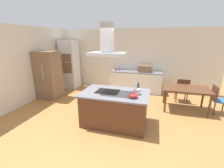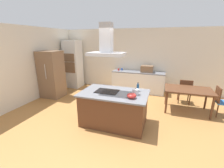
{
  "view_description": "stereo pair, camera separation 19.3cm",
  "coord_description": "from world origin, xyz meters",
  "px_view_note": "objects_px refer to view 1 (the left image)",
  "views": [
    {
      "loc": [
        0.97,
        -3.66,
        2.24
      ],
      "look_at": [
        -0.19,
        0.4,
        1.0
      ],
      "focal_mm": 24.41,
      "sensor_mm": 36.0,
      "label": 1
    },
    {
      "loc": [
        1.15,
        -3.6,
        2.24
      ],
      "look_at": [
        -0.19,
        0.4,
        1.0
      ],
      "focal_mm": 24.41,
      "sensor_mm": 36.0,
      "label": 2
    }
  ],
  "objects_px": {
    "olive_oil_bottle": "(138,87)",
    "refrigerator": "(49,75)",
    "wall_oven_stack": "(70,65)",
    "cooktop": "(108,91)",
    "tea_kettle": "(137,91)",
    "coffee_mug_red": "(116,69)",
    "coffee_mug_blue": "(119,69)",
    "mixing_bowl": "(133,95)",
    "range_hood": "(107,45)",
    "chair_at_right_end": "(218,98)",
    "dining_table": "(186,90)",
    "countertop_microwave": "(144,69)",
    "chair_facing_back_wall": "(182,89)"
  },
  "relations": [
    {
      "from": "refrigerator",
      "to": "chair_facing_back_wall",
      "type": "bearing_deg",
      "value": 10.49
    },
    {
      "from": "mixing_bowl",
      "to": "wall_oven_stack",
      "type": "distance_m",
      "value": 4.49
    },
    {
      "from": "coffee_mug_red",
      "to": "olive_oil_bottle",
      "type": "bearing_deg",
      "value": -63.4
    },
    {
      "from": "wall_oven_stack",
      "to": "refrigerator",
      "type": "bearing_deg",
      "value": -93.15
    },
    {
      "from": "coffee_mug_blue",
      "to": "range_hood",
      "type": "xyz_separation_m",
      "value": [
        0.38,
        -2.96,
        1.16
      ]
    },
    {
      "from": "coffee_mug_blue",
      "to": "dining_table",
      "type": "distance_m",
      "value": 2.99
    },
    {
      "from": "mixing_bowl",
      "to": "coffee_mug_blue",
      "type": "relative_size",
      "value": 2.5
    },
    {
      "from": "coffee_mug_blue",
      "to": "refrigerator",
      "type": "bearing_deg",
      "value": -143.61
    },
    {
      "from": "olive_oil_bottle",
      "to": "refrigerator",
      "type": "bearing_deg",
      "value": 165.74
    },
    {
      "from": "cooktop",
      "to": "refrigerator",
      "type": "distance_m",
      "value": 3.02
    },
    {
      "from": "cooktop",
      "to": "coffee_mug_blue",
      "type": "height_order",
      "value": "coffee_mug_blue"
    },
    {
      "from": "mixing_bowl",
      "to": "range_hood",
      "type": "relative_size",
      "value": 0.25
    },
    {
      "from": "olive_oil_bottle",
      "to": "refrigerator",
      "type": "height_order",
      "value": "refrigerator"
    },
    {
      "from": "dining_table",
      "to": "chair_at_right_end",
      "type": "xyz_separation_m",
      "value": [
        0.92,
        -0.0,
        -0.16
      ]
    },
    {
      "from": "wall_oven_stack",
      "to": "coffee_mug_blue",
      "type": "bearing_deg",
      "value": 7.71
    },
    {
      "from": "coffee_mug_blue",
      "to": "dining_table",
      "type": "xyz_separation_m",
      "value": [
        2.56,
        -1.51,
        -0.28
      ]
    },
    {
      "from": "olive_oil_bottle",
      "to": "chair_facing_back_wall",
      "type": "height_order",
      "value": "olive_oil_bottle"
    },
    {
      "from": "cooktop",
      "to": "dining_table",
      "type": "relative_size",
      "value": 0.43
    },
    {
      "from": "olive_oil_bottle",
      "to": "range_hood",
      "type": "xyz_separation_m",
      "value": [
        -0.77,
        -0.29,
        1.1
      ]
    },
    {
      "from": "tea_kettle",
      "to": "coffee_mug_blue",
      "type": "distance_m",
      "value": 3.16
    },
    {
      "from": "chair_at_right_end",
      "to": "tea_kettle",
      "type": "bearing_deg",
      "value": -148.44
    },
    {
      "from": "refrigerator",
      "to": "dining_table",
      "type": "relative_size",
      "value": 1.3
    },
    {
      "from": "coffee_mug_red",
      "to": "refrigerator",
      "type": "height_order",
      "value": "refrigerator"
    },
    {
      "from": "tea_kettle",
      "to": "chair_at_right_end",
      "type": "height_order",
      "value": "tea_kettle"
    },
    {
      "from": "coffee_mug_red",
      "to": "chair_at_right_end",
      "type": "distance_m",
      "value": 3.89
    },
    {
      "from": "countertop_microwave",
      "to": "range_hood",
      "type": "xyz_separation_m",
      "value": [
        -0.74,
        -2.88,
        1.06
      ]
    },
    {
      "from": "coffee_mug_blue",
      "to": "wall_oven_stack",
      "type": "relative_size",
      "value": 0.04
    },
    {
      "from": "coffee_mug_blue",
      "to": "range_hood",
      "type": "relative_size",
      "value": 0.1
    },
    {
      "from": "dining_table",
      "to": "chair_at_right_end",
      "type": "bearing_deg",
      "value": -0.0
    },
    {
      "from": "countertop_microwave",
      "to": "coffee_mug_red",
      "type": "distance_m",
      "value": 1.25
    },
    {
      "from": "countertop_microwave",
      "to": "refrigerator",
      "type": "height_order",
      "value": "refrigerator"
    },
    {
      "from": "countertop_microwave",
      "to": "chair_at_right_end",
      "type": "height_order",
      "value": "countertop_microwave"
    },
    {
      "from": "coffee_mug_red",
      "to": "chair_at_right_end",
      "type": "height_order",
      "value": "coffee_mug_red"
    },
    {
      "from": "chair_at_right_end",
      "to": "range_hood",
      "type": "relative_size",
      "value": 0.99
    },
    {
      "from": "countertop_microwave",
      "to": "wall_oven_stack",
      "type": "bearing_deg",
      "value": -176.1
    },
    {
      "from": "chair_at_right_end",
      "to": "chair_facing_back_wall",
      "type": "height_order",
      "value": "same"
    },
    {
      "from": "mixing_bowl",
      "to": "range_hood",
      "type": "bearing_deg",
      "value": 160.37
    },
    {
      "from": "dining_table",
      "to": "refrigerator",
      "type": "bearing_deg",
      "value": -177.08
    },
    {
      "from": "mixing_bowl",
      "to": "coffee_mug_blue",
      "type": "distance_m",
      "value": 3.4
    },
    {
      "from": "countertop_microwave",
      "to": "range_hood",
      "type": "distance_m",
      "value": 3.16
    },
    {
      "from": "coffee_mug_red",
      "to": "coffee_mug_blue",
      "type": "relative_size",
      "value": 1.0
    },
    {
      "from": "coffee_mug_red",
      "to": "chair_facing_back_wall",
      "type": "relative_size",
      "value": 0.1
    },
    {
      "from": "coffee_mug_red",
      "to": "wall_oven_stack",
      "type": "height_order",
      "value": "wall_oven_stack"
    },
    {
      "from": "mixing_bowl",
      "to": "chair_at_right_end",
      "type": "relative_size",
      "value": 0.25
    },
    {
      "from": "tea_kettle",
      "to": "chair_at_right_end",
      "type": "distance_m",
      "value": 2.78
    },
    {
      "from": "coffee_mug_blue",
      "to": "range_hood",
      "type": "bearing_deg",
      "value": -82.67
    },
    {
      "from": "refrigerator",
      "to": "chair_at_right_end",
      "type": "xyz_separation_m",
      "value": [
        5.88,
        0.25,
        -0.4
      ]
    },
    {
      "from": "cooktop",
      "to": "tea_kettle",
      "type": "xyz_separation_m",
      "value": [
        0.77,
        0.01,
        0.07
      ]
    },
    {
      "from": "tea_kettle",
      "to": "mixing_bowl",
      "type": "distance_m",
      "value": 0.28
    },
    {
      "from": "mixing_bowl",
      "to": "chair_at_right_end",
      "type": "xyz_separation_m",
      "value": [
        2.38,
        1.7,
        -0.45
      ]
    }
  ]
}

